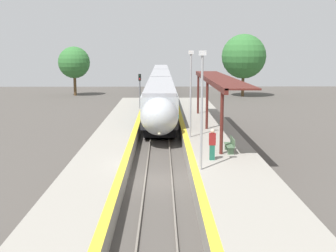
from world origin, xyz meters
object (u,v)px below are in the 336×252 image
Objects in this scene: person_waiting at (212,144)px; lamppost_mid at (191,89)px; lamppost_near at (202,104)px; railway_signal at (140,91)px; train at (161,84)px; platform_bench at (231,144)px.

lamppost_mid is (-0.80, 6.27, 2.49)m from person_waiting.
lamppost_mid is at bearing 90.00° from lamppost_near.
lamppost_near reaches higher than railway_signal.
person_waiting is at bearing -76.42° from railway_signal.
person_waiting is at bearing 67.65° from lamppost_near.
train is 36.90m from platform_bench.
platform_bench is at bearing -64.76° from lamppost_mid.
platform_bench is 2.26m from person_waiting.
platform_bench is at bearing -71.62° from railway_signal.
lamppost_mid is at bearing -73.83° from railway_signal.
platform_bench is 0.26× the size of lamppost_mid.
lamppost_mid reaches higher than person_waiting.
person_waiting is at bearing -82.74° from lamppost_mid.
train is 42.10× the size of platform_bench.
lamppost_mid is (0.00, 8.21, 0.00)m from lamppost_near.
train is at bearing 93.87° from lamppost_mid.
person_waiting is 21.65m from railway_signal.
railway_signal reaches higher than person_waiting.
platform_bench is 20.33m from railway_signal.
train is 32.30m from lamppost_mid.
railway_signal is at bearing -96.90° from train.
train is 38.54m from person_waiting.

